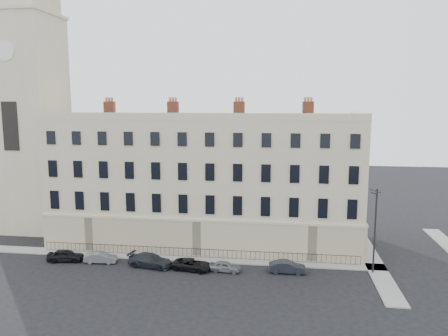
{
  "coord_description": "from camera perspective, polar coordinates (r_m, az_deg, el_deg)",
  "views": [
    {
      "loc": [
        3.28,
        -39.63,
        16.99
      ],
      "look_at": [
        -3.53,
        10.0,
        9.34
      ],
      "focal_mm": 35.0,
      "sensor_mm": 36.0,
      "label": 1
    }
  ],
  "objects": [
    {
      "name": "terrace",
      "position": [
        53.28,
        -2.32,
        -1.59
      ],
      "size": [
        36.22,
        12.22,
        17.0
      ],
      "color": "beige",
      "rests_on": "ground"
    },
    {
      "name": "pavement_east_return",
      "position": [
        51.48,
        18.58,
        -10.99
      ],
      "size": [
        2.0,
        24.0,
        0.12
      ],
      "primitive_type": "cube",
      "color": "gray",
      "rests_on": "ground"
    },
    {
      "name": "car_c",
      "position": [
        46.87,
        -9.57,
        -11.81
      ],
      "size": [
        4.97,
        2.68,
        1.37
      ],
      "primitive_type": "imported",
      "rotation": [
        0.0,
        0.0,
        1.4
      ],
      "color": "#21252C",
      "rests_on": "ground"
    },
    {
      "name": "car_e",
      "position": [
        45.06,
        0.16,
        -12.74
      ],
      "size": [
        3.26,
        1.54,
        1.08
      ],
      "primitive_type": "imported",
      "rotation": [
        0.0,
        0.0,
        1.48
      ],
      "color": "slate",
      "rests_on": "ground"
    },
    {
      "name": "pavement_terrace",
      "position": [
        49.55,
        -8.4,
        -11.4
      ],
      "size": [
        48.0,
        2.0,
        0.12
      ],
      "primitive_type": "cube",
      "color": "gray",
      "rests_on": "ground"
    },
    {
      "name": "car_a",
      "position": [
        50.66,
        -19.97,
        -10.68
      ],
      "size": [
        3.99,
        2.06,
        1.3
      ],
      "primitive_type": "imported",
      "rotation": [
        0.0,
        0.0,
        1.71
      ],
      "color": "black",
      "rests_on": "ground"
    },
    {
      "name": "church_tower",
      "position": [
        63.14,
        -24.36,
        9.43
      ],
      "size": [
        8.0,
        8.13,
        44.0
      ],
      "color": "beige",
      "rests_on": "ground"
    },
    {
      "name": "car_f",
      "position": [
        45.19,
        8.28,
        -12.67
      ],
      "size": [
        3.71,
        1.32,
        1.22
      ],
      "primitive_type": "imported",
      "rotation": [
        0.0,
        0.0,
        1.58
      ],
      "color": "#21242D",
      "rests_on": "ground"
    },
    {
      "name": "car_b",
      "position": [
        49.13,
        -15.78,
        -11.19
      ],
      "size": [
        3.52,
        1.49,
        1.13
      ],
      "primitive_type": "imported",
      "rotation": [
        0.0,
        0.0,
        1.66
      ],
      "color": "slate",
      "rests_on": "ground"
    },
    {
      "name": "ground",
      "position": [
        43.25,
        2.92,
        -14.47
      ],
      "size": [
        160.0,
        160.0,
        0.0
      ],
      "primitive_type": "plane",
      "color": "black",
      "rests_on": "ground"
    },
    {
      "name": "car_d",
      "position": [
        45.57,
        -4.18,
        -12.47
      ],
      "size": [
        4.33,
        2.49,
        1.14
      ],
      "primitive_type": "imported",
      "rotation": [
        0.0,
        0.0,
        1.42
      ],
      "color": "black",
      "rests_on": "ground"
    },
    {
      "name": "streetlamp",
      "position": [
        45.59,
        19.1,
        -7.32
      ],
      "size": [
        0.89,
        1.76,
        8.66
      ],
      "rotation": [
        0.0,
        0.0,
        0.41
      ],
      "color": "#27282B",
      "rests_on": "ground"
    },
    {
      "name": "railings",
      "position": [
        48.83,
        -3.68,
        -11.01
      ],
      "size": [
        35.0,
        0.04,
        0.96
      ],
      "color": "black",
      "rests_on": "ground"
    }
  ]
}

